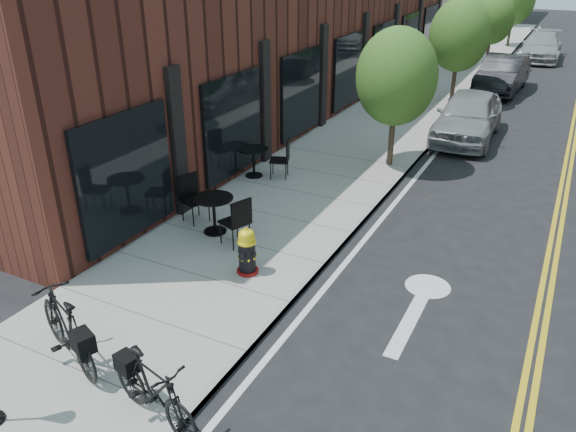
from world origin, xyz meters
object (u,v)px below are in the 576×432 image
Objects in this scene: bicycle_right at (154,391)px; bistro_set_b at (214,209)px; parked_car_a at (468,116)px; parked_car_c at (541,47)px; fire_hydrant at (247,252)px; bistro_set_c at (254,158)px; parked_car_b at (502,74)px; bicycle_left at (67,328)px.

bistro_set_b reaches higher than bicycle_right.
parked_car_a is 16.55m from parked_car_c.
bistro_set_c is (-2.42, 4.39, 0.06)m from fire_hydrant.
bistro_set_b is 0.44× the size of parked_car_a.
parked_car_a is 7.53m from parked_car_b.
bicycle_left is at bearing 93.21° from bicycle_right.
parked_car_a reaches higher than bistro_set_b.
parked_car_b is at bearing 52.20° from bistro_set_c.
bicycle_right is 0.35× the size of parked_car_c.
bicycle_right is at bearing -95.82° from parked_car_a.
bicycle_right is 0.38× the size of parked_car_a.
bistro_set_b is 10.24m from parked_car_a.
parked_car_b is 9.04m from parked_car_c.
bistro_set_b is 0.40× the size of parked_car_c.
bistro_set_c is (-3.30, 8.17, -0.01)m from bicycle_right.
bistro_set_b reaches higher than bistro_set_c.
bicycle_left is (-1.06, -3.39, 0.13)m from fire_hydrant.
bicycle_right is 5.45m from bistro_set_b.
bistro_set_b is 26.51m from parked_car_c.
bicycle_right reaches higher than bistro_set_c.
parked_car_c is (1.90, 31.06, 0.09)m from bicycle_right.
bistro_set_c is 23.48m from parked_car_c.
parked_car_c reaches higher than bicycle_right.
bistro_set_c is 0.38× the size of parked_car_c.
parked_car_a is at bearing 83.86° from fire_hydrant.
fire_hydrant is 0.19× the size of parked_car_c.
parked_car_c is at bearing 87.73° from parked_car_b.
bicycle_left is at bearing -98.53° from parked_car_c.
bistro_set_b reaches higher than fire_hydrant.
bicycle_left is 0.42× the size of parked_car_a.
fire_hydrant is 0.20× the size of parked_car_b.
parked_car_c reaches higher than bicycle_left.
bicycle_left is 0.39× the size of parked_car_c.
parked_car_a reaches higher than parked_car_c.
parked_car_a is (4.40, 6.37, 0.15)m from bistro_set_c.
bicycle_left is at bearing -63.53° from bistro_set_b.
fire_hydrant is 0.21× the size of parked_car_a.
fire_hydrant is 0.55× the size of bicycle_right.
bistro_set_c is at bearing -126.15° from parked_car_a.
parked_car_b reaches higher than bicycle_right.
bicycle_left is 1.01× the size of bistro_set_c.
bistro_set_b is 17.51m from parked_car_b.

